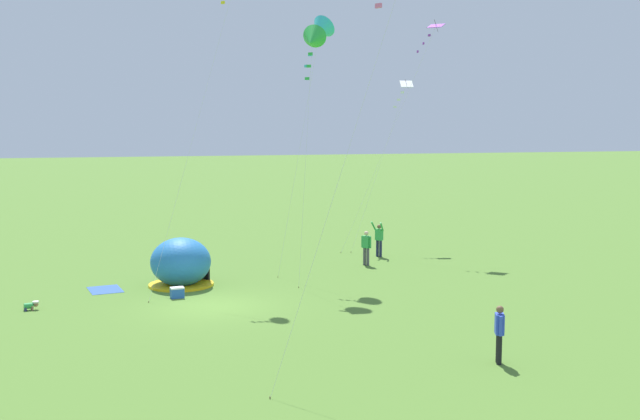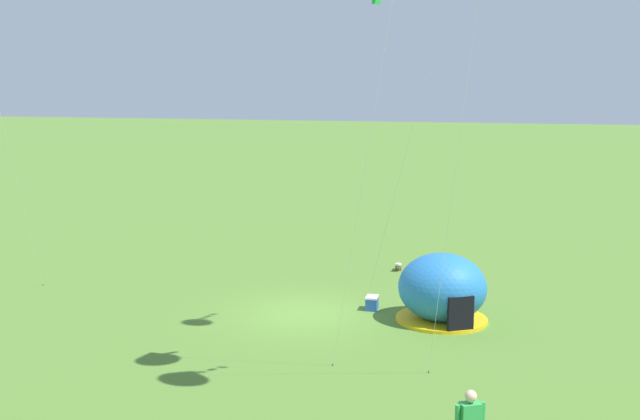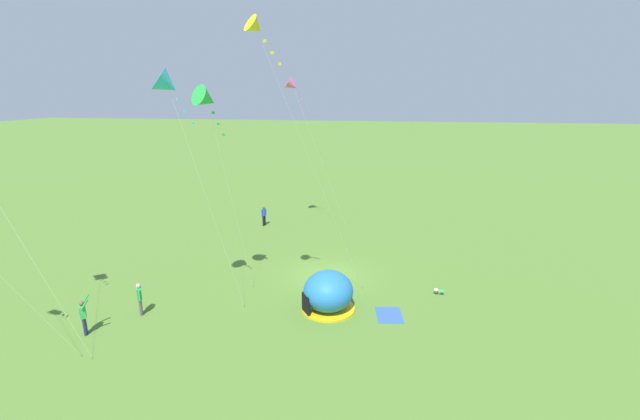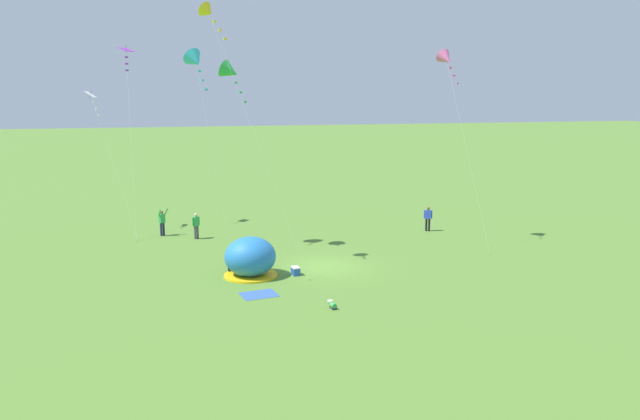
{
  "view_description": "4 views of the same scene",
  "coord_description": "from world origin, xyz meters",
  "px_view_note": "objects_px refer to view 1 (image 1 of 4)",
  "views": [
    {
      "loc": [
        28.12,
        -4.26,
        6.87
      ],
      "look_at": [
        1.52,
        3.87,
        3.78
      ],
      "focal_mm": 42.0,
      "sensor_mm": 36.0,
      "label": 1
    },
    {
      "loc": [
        -8.01,
        21.5,
        6.97
      ],
      "look_at": [
        -0.56,
        0.15,
        3.38
      ],
      "focal_mm": 42.0,
      "sensor_mm": 36.0,
      "label": 2
    },
    {
      "loc": [
        -24.34,
        -3.7,
        11.04
      ],
      "look_at": [
        1.71,
        0.76,
        3.75
      ],
      "focal_mm": 24.0,
      "sensor_mm": 36.0,
      "label": 3
    },
    {
      "loc": [
        -8.84,
        -32.18,
        9.49
      ],
      "look_at": [
        -0.25,
        0.03,
        3.22
      ],
      "focal_mm": 35.0,
      "sensor_mm": 36.0,
      "label": 4
    }
  ],
  "objects_px": {
    "person_with_toddler": "(499,331)",
    "person_near_tent": "(366,246)",
    "kite_white": "(403,91)",
    "kite_cyan": "(319,31)",
    "cooler_box": "(177,292)",
    "toddler_crawling": "(31,305)",
    "person_center_field": "(379,238)",
    "kite_green": "(312,40)",
    "popup_tent": "(181,263)",
    "kite_purple": "(432,34)"
  },
  "relations": [
    {
      "from": "cooler_box",
      "to": "person_near_tent",
      "type": "distance_m",
      "value": 10.83
    },
    {
      "from": "person_near_tent",
      "to": "cooler_box",
      "type": "bearing_deg",
      "value": -65.41
    },
    {
      "from": "person_with_toddler",
      "to": "cooler_box",
      "type": "bearing_deg",
      "value": -144.44
    },
    {
      "from": "cooler_box",
      "to": "kite_cyan",
      "type": "bearing_deg",
      "value": 120.55
    },
    {
      "from": "person_near_tent",
      "to": "toddler_crawling",
      "type": "bearing_deg",
      "value": -72.19
    },
    {
      "from": "cooler_box",
      "to": "kite_white",
      "type": "bearing_deg",
      "value": 126.77
    },
    {
      "from": "kite_white",
      "to": "kite_green",
      "type": "bearing_deg",
      "value": -43.72
    },
    {
      "from": "popup_tent",
      "to": "kite_purple",
      "type": "bearing_deg",
      "value": 112.73
    },
    {
      "from": "kite_green",
      "to": "person_near_tent",
      "type": "bearing_deg",
      "value": 121.63
    },
    {
      "from": "person_near_tent",
      "to": "kite_white",
      "type": "height_order",
      "value": "kite_white"
    },
    {
      "from": "kite_cyan",
      "to": "cooler_box",
      "type": "bearing_deg",
      "value": -59.45
    },
    {
      "from": "person_with_toddler",
      "to": "kite_purple",
      "type": "xyz_separation_m",
      "value": [
        -19.74,
        7.03,
        11.01
      ]
    },
    {
      "from": "person_near_tent",
      "to": "person_with_toddler",
      "type": "bearing_deg",
      "value": -6.41
    },
    {
      "from": "kite_purple",
      "to": "kite_cyan",
      "type": "bearing_deg",
      "value": -61.84
    },
    {
      "from": "person_near_tent",
      "to": "kite_cyan",
      "type": "height_order",
      "value": "kite_cyan"
    },
    {
      "from": "cooler_box",
      "to": "person_near_tent",
      "type": "xyz_separation_m",
      "value": [
        -4.5,
        9.82,
        0.74
      ]
    },
    {
      "from": "toddler_crawling",
      "to": "kite_purple",
      "type": "height_order",
      "value": "kite_purple"
    },
    {
      "from": "kite_cyan",
      "to": "popup_tent",
      "type": "bearing_deg",
      "value": -73.91
    },
    {
      "from": "person_center_field",
      "to": "person_with_toddler",
      "type": "height_order",
      "value": "person_center_field"
    },
    {
      "from": "toddler_crawling",
      "to": "kite_cyan",
      "type": "xyz_separation_m",
      "value": [
        -4.75,
        12.83,
        11.19
      ]
    },
    {
      "from": "kite_white",
      "to": "kite_green",
      "type": "relative_size",
      "value": 0.85
    },
    {
      "from": "person_center_field",
      "to": "person_with_toddler",
      "type": "relative_size",
      "value": 1.1
    },
    {
      "from": "cooler_box",
      "to": "person_near_tent",
      "type": "height_order",
      "value": "person_near_tent"
    },
    {
      "from": "person_near_tent",
      "to": "kite_white",
      "type": "distance_m",
      "value": 11.17
    },
    {
      "from": "cooler_box",
      "to": "toddler_crawling",
      "type": "relative_size",
      "value": 1.03
    },
    {
      "from": "kite_white",
      "to": "kite_cyan",
      "type": "distance_m",
      "value": 9.91
    },
    {
      "from": "kite_purple",
      "to": "kite_green",
      "type": "distance_m",
      "value": 10.67
    },
    {
      "from": "popup_tent",
      "to": "kite_purple",
      "type": "height_order",
      "value": "kite_purple"
    },
    {
      "from": "popup_tent",
      "to": "kite_green",
      "type": "relative_size",
      "value": 0.25
    },
    {
      "from": "kite_white",
      "to": "cooler_box",
      "type": "bearing_deg",
      "value": -53.23
    },
    {
      "from": "person_center_field",
      "to": "kite_cyan",
      "type": "relative_size",
      "value": 0.16
    },
    {
      "from": "popup_tent",
      "to": "person_near_tent",
      "type": "xyz_separation_m",
      "value": [
        -2.16,
        9.39,
        -0.03
      ]
    },
    {
      "from": "kite_purple",
      "to": "popup_tent",
      "type": "bearing_deg",
      "value": -67.27
    },
    {
      "from": "kite_purple",
      "to": "cooler_box",
      "type": "bearing_deg",
      "value": -60.67
    },
    {
      "from": "person_with_toddler",
      "to": "person_near_tent",
      "type": "distance_m",
      "value": 15.86
    },
    {
      "from": "person_center_field",
      "to": "kite_purple",
      "type": "bearing_deg",
      "value": 116.13
    },
    {
      "from": "person_center_field",
      "to": "kite_green",
      "type": "relative_size",
      "value": 0.17
    },
    {
      "from": "popup_tent",
      "to": "cooler_box",
      "type": "xyz_separation_m",
      "value": [
        2.34,
        -0.43,
        -0.78
      ]
    },
    {
      "from": "kite_cyan",
      "to": "person_with_toddler",
      "type": "bearing_deg",
      "value": 2.63
    },
    {
      "from": "toddler_crawling",
      "to": "person_center_field",
      "type": "distance_m",
      "value": 18.28
    },
    {
      "from": "toddler_crawling",
      "to": "kite_cyan",
      "type": "height_order",
      "value": "kite_cyan"
    },
    {
      "from": "person_with_toddler",
      "to": "kite_purple",
      "type": "bearing_deg",
      "value": 160.39
    },
    {
      "from": "kite_white",
      "to": "kite_green",
      "type": "xyz_separation_m",
      "value": [
        8.4,
        -8.03,
        1.77
      ]
    },
    {
      "from": "popup_tent",
      "to": "person_with_toddler",
      "type": "xyz_separation_m",
      "value": [
        13.6,
        7.62,
        -0.03
      ]
    },
    {
      "from": "kite_green",
      "to": "toddler_crawling",
      "type": "bearing_deg",
      "value": -76.67
    },
    {
      "from": "person_center_field",
      "to": "person_near_tent",
      "type": "xyz_separation_m",
      "value": [
        2.15,
        -1.52,
        -0.03
      ]
    },
    {
      "from": "toddler_crawling",
      "to": "person_with_toddler",
      "type": "relative_size",
      "value": 0.32
    },
    {
      "from": "person_with_toddler",
      "to": "person_near_tent",
      "type": "relative_size",
      "value": 1.0
    },
    {
      "from": "cooler_box",
      "to": "person_center_field",
      "type": "bearing_deg",
      "value": 120.35
    },
    {
      "from": "cooler_box",
      "to": "person_center_field",
      "type": "height_order",
      "value": "person_center_field"
    }
  ]
}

